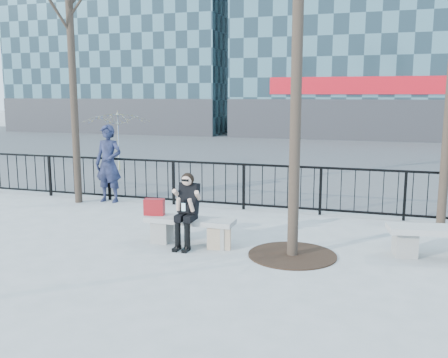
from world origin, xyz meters
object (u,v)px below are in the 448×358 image
(bench_second, at_px, (444,239))
(seated_woman, at_px, (186,210))
(standing_man, at_px, (109,164))
(bench_main, at_px, (190,228))

(bench_second, xyz_separation_m, seated_woman, (-4.33, -0.66, 0.34))
(standing_man, bearing_deg, bench_second, -16.53)
(bench_main, relative_size, bench_second, 0.90)
(bench_second, distance_m, seated_woman, 4.39)
(seated_woman, xyz_separation_m, standing_man, (-3.28, 2.96, 0.31))
(bench_main, xyz_separation_m, seated_woman, (0.00, -0.16, 0.37))
(bench_second, xyz_separation_m, standing_man, (-7.61, 2.30, 0.65))
(seated_woman, height_order, standing_man, standing_man)
(standing_man, bearing_deg, bench_main, -40.19)
(seated_woman, bearing_deg, bench_second, 8.67)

